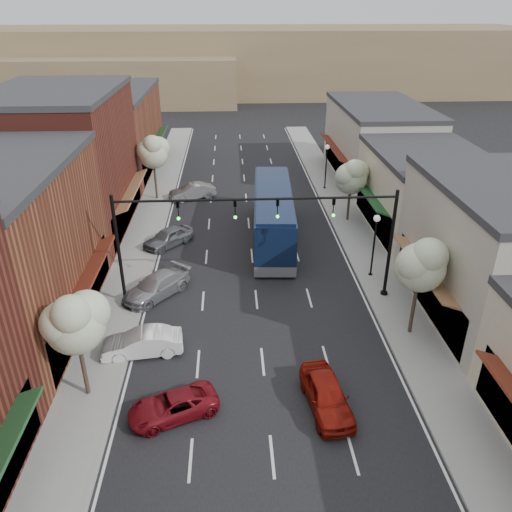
{
  "coord_description": "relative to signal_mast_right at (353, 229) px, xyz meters",
  "views": [
    {
      "loc": [
        -1.41,
        -18.26,
        16.44
      ],
      "look_at": [
        0.06,
        9.62,
        2.2
      ],
      "focal_mm": 35.0,
      "sensor_mm": 36.0,
      "label": 1
    }
  ],
  "objects": [
    {
      "name": "ground",
      "position": [
        -5.62,
        -8.0,
        -4.62
      ],
      "size": [
        160.0,
        160.0,
        0.0
      ],
      "primitive_type": "plane",
      "color": "black",
      "rests_on": "ground"
    },
    {
      "name": "sidewalk_left",
      "position": [
        -14.02,
        10.5,
        -4.55
      ],
      "size": [
        2.8,
        73.0,
        0.15
      ],
      "primitive_type": "cube",
      "color": "gray",
      "rests_on": "ground"
    },
    {
      "name": "sidewalk_right",
      "position": [
        2.78,
        10.5,
        -4.55
      ],
      "size": [
        2.8,
        73.0,
        0.15
      ],
      "primitive_type": "cube",
      "color": "gray",
      "rests_on": "ground"
    },
    {
      "name": "curb_left",
      "position": [
        -12.62,
        10.5,
        -4.55
      ],
      "size": [
        0.25,
        73.0,
        0.17
      ],
      "primitive_type": "cube",
      "color": "gray",
      "rests_on": "ground"
    },
    {
      "name": "curb_right",
      "position": [
        1.38,
        10.5,
        -4.55
      ],
      "size": [
        0.25,
        73.0,
        0.17
      ],
      "primitive_type": "cube",
      "color": "gray",
      "rests_on": "ground"
    },
    {
      "name": "bldg_left_midfar",
      "position": [
        -19.86,
        12.0,
        0.78
      ],
      "size": [
        10.14,
        14.1,
        10.9
      ],
      "color": "maroon",
      "rests_on": "ground"
    },
    {
      "name": "bldg_left_far",
      "position": [
        -19.84,
        28.0,
        -0.46
      ],
      "size": [
        10.14,
        18.1,
        8.4
      ],
      "color": "brown",
      "rests_on": "ground"
    },
    {
      "name": "bldg_right_midnear",
      "position": [
        8.1,
        -2.0,
        -0.72
      ],
      "size": [
        9.14,
        12.1,
        7.9
      ],
      "color": "#A59E8E",
      "rests_on": "ground"
    },
    {
      "name": "bldg_right_midfar",
      "position": [
        8.08,
        10.0,
        -1.46
      ],
      "size": [
        9.14,
        12.1,
        6.4
      ],
      "color": "beige",
      "rests_on": "ground"
    },
    {
      "name": "bldg_right_far",
      "position": [
        8.09,
        24.0,
        -0.96
      ],
      "size": [
        9.14,
        16.1,
        7.4
      ],
      "color": "#A59E8E",
      "rests_on": "ground"
    },
    {
      "name": "hill_far",
      "position": [
        -5.62,
        82.0,
        1.38
      ],
      "size": [
        120.0,
        30.0,
        12.0
      ],
      "primitive_type": "cube",
      "color": "#7A6647",
      "rests_on": "ground"
    },
    {
      "name": "hill_near",
      "position": [
        -30.62,
        70.0,
        -0.62
      ],
      "size": [
        50.0,
        20.0,
        8.0
      ],
      "primitive_type": "cube",
      "color": "#7A6647",
      "rests_on": "ground"
    },
    {
      "name": "signal_mast_right",
      "position": [
        0.0,
        0.0,
        0.0
      ],
      "size": [
        8.22,
        0.46,
        7.0
      ],
      "color": "black",
      "rests_on": "ground"
    },
    {
      "name": "signal_mast_left",
      "position": [
        -11.24,
        0.0,
        0.0
      ],
      "size": [
        8.22,
        0.46,
        7.0
      ],
      "color": "black",
      "rests_on": "ground"
    },
    {
      "name": "tree_right_near",
      "position": [
        2.73,
        -4.05,
        -0.17
      ],
      "size": [
        2.85,
        2.65,
        5.95
      ],
      "color": "#47382B",
      "rests_on": "ground"
    },
    {
      "name": "tree_right_far",
      "position": [
        2.73,
        11.95,
        -0.63
      ],
      "size": [
        2.85,
        2.65,
        5.43
      ],
      "color": "#47382B",
      "rests_on": "ground"
    },
    {
      "name": "tree_left_near",
      "position": [
        -13.87,
        -8.05,
        -0.4
      ],
      "size": [
        2.85,
        2.65,
        5.69
      ],
      "color": "#47382B",
      "rests_on": "ground"
    },
    {
      "name": "tree_left_far",
      "position": [
        -13.87,
        17.95,
        -0.02
      ],
      "size": [
        2.85,
        2.65,
        6.13
      ],
      "color": "#47382B",
      "rests_on": "ground"
    },
    {
      "name": "lamp_post_near",
      "position": [
        2.18,
        2.5,
        -1.62
      ],
      "size": [
        0.44,
        0.44,
        4.44
      ],
      "color": "black",
      "rests_on": "ground"
    },
    {
      "name": "lamp_post_far",
      "position": [
        2.18,
        20.0,
        -1.62
      ],
      "size": [
        0.44,
        0.44,
        4.44
      ],
      "color": "black",
      "rests_on": "ground"
    },
    {
      "name": "coach_bus",
      "position": [
        -3.88,
        8.75,
        -2.58
      ],
      "size": [
        3.54,
        13.0,
        3.93
      ],
      "rotation": [
        0.0,
        0.0,
        -0.06
      ],
      "color": "#0D1935",
      "rests_on": "ground"
    },
    {
      "name": "red_hatchback",
      "position": [
        -2.96,
        -9.36,
        -3.9
      ],
      "size": [
        2.22,
        4.41,
        1.44
      ],
      "primitive_type": "imported",
      "rotation": [
        0.0,
        0.0,
        0.13
      ],
      "color": "maroon",
      "rests_on": "ground"
    },
    {
      "name": "parked_car_a",
      "position": [
        -9.82,
        -9.51,
        -4.07
      ],
      "size": [
        4.39,
        3.18,
        1.11
      ],
      "primitive_type": "imported",
      "rotation": [
        0.0,
        0.0,
        -1.19
      ],
      "color": "maroon",
      "rests_on": "ground"
    },
    {
      "name": "parked_car_b",
      "position": [
        -11.82,
        -5.01,
        -3.94
      ],
      "size": [
        4.3,
        1.94,
        1.37
      ],
      "primitive_type": "imported",
      "rotation": [
        0.0,
        0.0,
        -1.45
      ],
      "color": "white",
      "rests_on": "ground"
    },
    {
      "name": "parked_car_c",
      "position": [
        -11.82,
        0.77,
        -3.93
      ],
      "size": [
        4.54,
        4.88,
        1.38
      ],
      "primitive_type": "imported",
      "rotation": [
        0.0,
        0.0,
        -0.7
      ],
      "color": "#9D9DA2",
      "rests_on": "ground"
    },
    {
      "name": "parked_car_d",
      "position": [
        -11.82,
        8.03,
        -3.93
      ],
      "size": [
        4.01,
        4.1,
        1.39
      ],
      "primitive_type": "imported",
      "rotation": [
        0.0,
        0.0,
        -0.76
      ],
      "color": "slate",
      "rests_on": "ground"
    },
    {
      "name": "parked_car_e",
      "position": [
        -10.64,
        18.08,
        -3.92
      ],
      "size": [
        4.5,
        2.96,
        1.4
      ],
      "primitive_type": "imported",
      "rotation": [
        0.0,
        0.0,
        -1.19
      ],
      "color": "#9D9DA2",
      "rests_on": "ground"
    }
  ]
}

